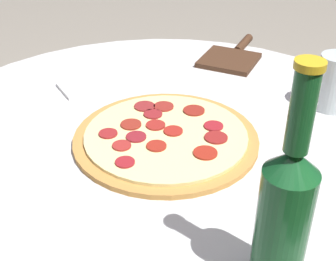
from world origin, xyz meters
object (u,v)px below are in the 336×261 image
Objects in this scene: pizza at (168,136)px; drinking_glass at (335,82)px; pizza_paddle at (232,57)px; beer_bottle at (284,212)px.

drinking_glass is at bearing 163.26° from pizza.
drinking_glass is at bearing -120.34° from pizza_paddle.
beer_bottle reaches higher than pizza.
beer_bottle is at bearing 75.42° from pizza.
pizza is 0.41m from pizza_paddle.
drinking_glass reaches higher than pizza_paddle.
beer_bottle reaches higher than pizza_paddle.
beer_bottle is 2.60× the size of drinking_glass.
drinking_glass is (-0.34, 0.10, 0.05)m from pizza.
pizza is at bearing -104.58° from beer_bottle.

